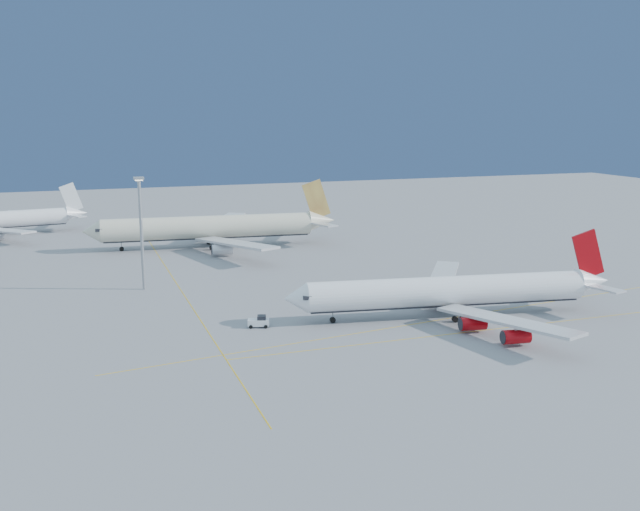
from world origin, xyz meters
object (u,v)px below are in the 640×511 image
(airliner_etihad, at_px, (214,227))
(pushback_tug, at_px, (259,322))
(airliner_virgin, at_px, (454,291))
(light_mast, at_px, (141,224))

(airliner_etihad, height_order, pushback_tug, airliner_etihad)
(airliner_virgin, bearing_deg, light_mast, 151.19)
(airliner_etihad, height_order, light_mast, light_mast)
(airliner_virgin, distance_m, airliner_etihad, 88.66)
(pushback_tug, height_order, light_mast, light_mast)
(light_mast, bearing_deg, airliner_etihad, 61.31)
(airliner_virgin, bearing_deg, pushback_tug, -179.77)
(pushback_tug, relative_size, light_mast, 0.17)
(airliner_etihad, xyz_separation_m, light_mast, (-23.90, -43.65, 8.63))
(airliner_virgin, relative_size, light_mast, 2.63)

